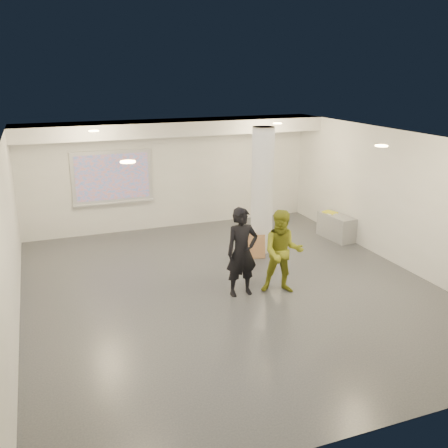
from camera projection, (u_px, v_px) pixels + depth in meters
name	position (u px, v px, depth m)	size (l,w,h in m)	color
floor	(231.00, 288.00, 10.12)	(8.00, 9.00, 0.01)	#373A3F
ceiling	(232.00, 140.00, 9.22)	(8.00, 9.00, 0.01)	white
wall_back	(171.00, 174.00, 13.69)	(8.00, 0.01, 3.00)	silver
wall_front	(377.00, 323.00, 5.65)	(8.00, 0.01, 3.00)	silver
wall_left	(9.00, 242.00, 8.31)	(0.01, 9.00, 3.00)	silver
wall_right	(399.00, 199.00, 11.03)	(0.01, 9.00, 3.00)	silver
soffit_band	(175.00, 127.00, 12.80)	(8.00, 1.10, 0.36)	silver
downlight_nw	(94.00, 131.00, 10.71)	(0.22, 0.22, 0.02)	#FFD57F
downlight_ne	(277.00, 123.00, 12.21)	(0.22, 0.22, 0.02)	#FFD57F
downlight_sw	(128.00, 162.00, 7.14)	(0.22, 0.22, 0.02)	#FFD57F
downlight_se	(381.00, 146.00, 8.64)	(0.22, 0.22, 0.02)	#FFD57F
column	(262.00, 191.00, 11.79)	(0.52, 0.52, 3.00)	white
projection_screen	(112.00, 178.00, 13.09)	(2.10, 0.13, 1.42)	silver
credenza	(336.00, 227.00, 13.01)	(0.45, 1.09, 0.63)	gray
papers_stack	(331.00, 213.00, 13.07)	(0.24, 0.30, 0.02)	white
postit_pad	(330.00, 212.00, 13.10)	(0.25, 0.34, 0.03)	yellow
cardboard_back	(254.00, 244.00, 11.89)	(0.49, 0.04, 0.53)	#9E6E47
cardboard_front	(254.00, 247.00, 11.65)	(0.50, 0.05, 0.56)	#9E6E47
woman	(242.00, 252.00, 9.60)	(0.64, 0.42, 1.76)	black
man	(283.00, 252.00, 9.72)	(0.82, 0.64, 1.68)	olive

